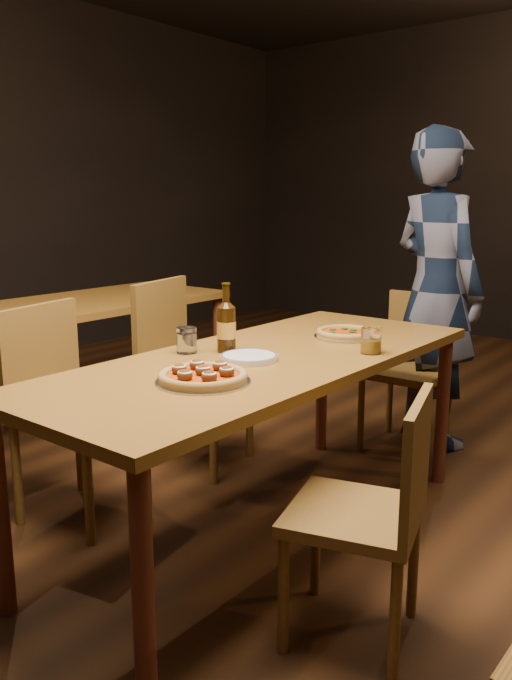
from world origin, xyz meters
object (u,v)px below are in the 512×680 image
Objects in this scene: beer_bottle at (226,328)px; diner at (437,290)px; pizza_margherita at (346,333)px; chair_main_e at (353,512)px; table_main at (264,374)px; table_left at (65,316)px; chair_end at (407,370)px; chair_main_nw at (80,410)px; pizza_meatball at (203,376)px; amber_glass at (371,341)px; chair_main_sw at (198,371)px; water_glass at (187,340)px; plate_stack at (249,357)px.

diner reaches higher than beer_bottle.
beer_bottle is at bearing -112.34° from pizza_margherita.
table_main is at bearing -135.22° from chair_main_e.
table_left is 1.96m from chair_end.
table_main is 2.11× the size of chair_main_nw.
table_main is at bearing -10.01° from table_left.
pizza_meatball is (0.07, -1.66, 0.33)m from chair_end.
table_main is at bearing -135.63° from amber_glass.
table_left is 7.51× the size of beer_bottle.
pizza_meatball is 0.45m from beer_bottle.
chair_main_e is at bearing -64.24° from amber_glass.
chair_main_sw is 1.13m from chair_end.
chair_main_sw reaches higher than amber_glass.
table_left is 2.40m from chair_main_e.
water_glass is at bearing -102.95° from chair_end.
chair_main_nw is at bearing -116.13° from chair_end.
table_left is 1.92m from pizza_meatball.
chair_end is 0.47m from diner.
chair_main_sw is at bearing 146.71° from plate_stack.
table_left is at bearing 157.88° from pizza_meatball.
plate_stack is (-0.06, -0.59, -0.01)m from pizza_margherita.
pizza_margherita is at bearing 83.78° from plate_stack.
beer_bottle is 2.65× the size of amber_glass.
plate_stack is 0.12× the size of diner.
table_main is 19.87× the size of water_glass.
chair_end reaches higher than chair_main_e.
chair_main_nw reaches higher than plate_stack.
pizza_margherita reaches higher than table_left.
water_glass is at bearing -135.28° from beer_bottle.
pizza_meatball is (0.80, -0.81, 0.28)m from chair_main_sw.
chair_main_nw is at bearing -151.24° from beer_bottle.
chair_main_sw reaches higher than plate_stack.
pizza_meatball is at bearing -148.53° from chair_main_sw.
amber_glass is at bearing 44.37° from table_main.
amber_glass is 1.18m from diner.
plate_stack is at bearing 112.74° from diner.
water_glass is (-0.27, -0.06, 0.04)m from plate_stack.
table_main is 0.33m from water_glass.
chair_end is at bearing 82.72° from beer_bottle.
table_left is 1.51m from water_glass.
table_left is at bearing -152.97° from chair_end.
plate_stack is at bearing -18.05° from beer_bottle.
plate_stack is 1.54m from diner.
amber_glass reaches higher than chair_main_e.
chair_main_sw is 0.85m from pizza_margherita.
chair_main_nw is 4.45× the size of plate_stack.
beer_bottle is (-0.16, -1.28, 0.41)m from chair_end.
plate_stack is at bearing 102.57° from pizza_meatball.
water_glass is (-0.11, -0.11, -0.05)m from beer_bottle.
table_left is at bearing 44.82° from chair_main_nw.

